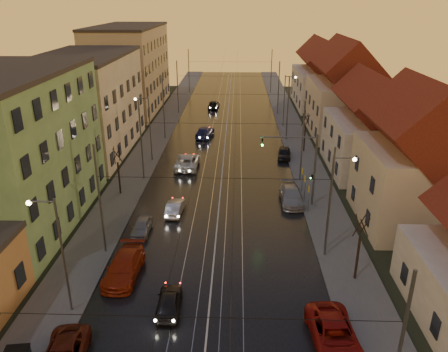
# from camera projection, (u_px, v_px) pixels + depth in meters

# --- Properties ---
(ground) EXTENTS (160.00, 160.00, 0.00)m
(ground) POSITION_uv_depth(u_px,v_px,m) (207.00, 337.00, 25.95)
(ground) COLOR black
(ground) RESTS_ON ground
(road) EXTENTS (16.00, 120.00, 0.04)m
(road) POSITION_uv_depth(u_px,v_px,m) (226.00, 138.00, 62.95)
(road) COLOR black
(road) RESTS_ON ground
(sidewalk_left) EXTENTS (4.00, 120.00, 0.15)m
(sidewalk_left) POSITION_uv_depth(u_px,v_px,m) (157.00, 137.00, 63.23)
(sidewalk_left) COLOR #4C4C4C
(sidewalk_left) RESTS_ON ground
(sidewalk_right) EXTENTS (4.00, 120.00, 0.15)m
(sidewalk_right) POSITION_uv_depth(u_px,v_px,m) (295.00, 138.00, 62.64)
(sidewalk_right) COLOR #4C4C4C
(sidewalk_right) RESTS_ON ground
(tram_rail_0) EXTENTS (0.06, 120.00, 0.03)m
(tram_rail_0) POSITION_uv_depth(u_px,v_px,m) (210.00, 137.00, 63.01)
(tram_rail_0) COLOR gray
(tram_rail_0) RESTS_ON road
(tram_rail_1) EXTENTS (0.06, 120.00, 0.03)m
(tram_rail_1) POSITION_uv_depth(u_px,v_px,m) (220.00, 137.00, 62.96)
(tram_rail_1) COLOR gray
(tram_rail_1) RESTS_ON road
(tram_rail_2) EXTENTS (0.06, 120.00, 0.03)m
(tram_rail_2) POSITION_uv_depth(u_px,v_px,m) (231.00, 137.00, 62.92)
(tram_rail_2) COLOR gray
(tram_rail_2) RESTS_ON road
(tram_rail_3) EXTENTS (0.06, 120.00, 0.03)m
(tram_rail_3) POSITION_uv_depth(u_px,v_px,m) (241.00, 137.00, 62.88)
(tram_rail_3) COLOR gray
(tram_rail_3) RESTS_ON road
(apartment_left_1) EXTENTS (10.00, 18.00, 13.00)m
(apartment_left_1) POSITION_uv_depth(u_px,v_px,m) (11.00, 153.00, 36.96)
(apartment_left_1) COLOR #598152
(apartment_left_1) RESTS_ON ground
(apartment_left_2) EXTENTS (10.00, 20.00, 12.00)m
(apartment_left_2) POSITION_uv_depth(u_px,v_px,m) (87.00, 105.00, 55.66)
(apartment_left_2) COLOR tan
(apartment_left_2) RESTS_ON ground
(apartment_left_3) EXTENTS (10.00, 24.00, 14.00)m
(apartment_left_3) POSITION_uv_depth(u_px,v_px,m) (130.00, 69.00, 77.49)
(apartment_left_3) COLOR tan
(apartment_left_3) RESTS_ON ground
(house_right_1) EXTENTS (8.67, 10.20, 10.80)m
(house_right_1) POSITION_uv_depth(u_px,v_px,m) (416.00, 165.00, 37.27)
(house_right_1) COLOR #C7B399
(house_right_1) RESTS_ON ground
(house_right_2) EXTENTS (9.18, 12.24, 9.20)m
(house_right_2) POSITION_uv_depth(u_px,v_px,m) (372.00, 131.00, 49.60)
(house_right_2) COLOR #BAB5AC
(house_right_2) RESTS_ON ground
(house_right_3) EXTENTS (9.18, 14.28, 11.50)m
(house_right_3) POSITION_uv_depth(u_px,v_px,m) (344.00, 94.00, 63.05)
(house_right_3) COLOR #C7B399
(house_right_3) RESTS_ON ground
(house_right_4) EXTENTS (9.18, 16.32, 10.00)m
(house_right_4) POSITION_uv_depth(u_px,v_px,m) (321.00, 78.00, 79.99)
(house_right_4) COLOR #BAB5AC
(house_right_4) RESTS_ON ground
(catenary_pole_l_1) EXTENTS (0.16, 0.16, 9.00)m
(catenary_pole_l_1) POSITION_uv_depth(u_px,v_px,m) (100.00, 201.00, 32.83)
(catenary_pole_l_1) COLOR #595B60
(catenary_pole_l_1) RESTS_ON ground
(catenary_pole_r_1) EXTENTS (0.16, 0.16, 9.00)m
(catenary_pole_r_1) POSITION_uv_depth(u_px,v_px,m) (330.00, 204.00, 32.32)
(catenary_pole_r_1) COLOR #595B60
(catenary_pole_r_1) RESTS_ON ground
(catenary_pole_l_2) EXTENTS (0.16, 0.16, 9.00)m
(catenary_pole_l_2) POSITION_uv_depth(u_px,v_px,m) (141.00, 141.00, 46.71)
(catenary_pole_l_2) COLOR #595B60
(catenary_pole_l_2) RESTS_ON ground
(catenary_pole_r_2) EXTENTS (0.16, 0.16, 9.00)m
(catenary_pole_r_2) POSITION_uv_depth(u_px,v_px,m) (302.00, 142.00, 46.20)
(catenary_pole_r_2) COLOR #595B60
(catenary_pole_r_2) RESTS_ON ground
(catenary_pole_l_3) EXTENTS (0.16, 0.16, 9.00)m
(catenary_pole_l_3) POSITION_uv_depth(u_px,v_px,m) (164.00, 108.00, 60.59)
(catenary_pole_l_3) COLOR #595B60
(catenary_pole_l_3) RESTS_ON ground
(catenary_pole_r_3) EXTENTS (0.16, 0.16, 9.00)m
(catenary_pole_r_3) POSITION_uv_depth(u_px,v_px,m) (288.00, 109.00, 60.08)
(catenary_pole_r_3) COLOR #595B60
(catenary_pole_r_3) RESTS_ON ground
(catenary_pole_l_4) EXTENTS (0.16, 0.16, 9.00)m
(catenary_pole_l_4) POSITION_uv_depth(u_px,v_px,m) (178.00, 88.00, 74.47)
(catenary_pole_l_4) COLOR #595B60
(catenary_pole_l_4) RESTS_ON ground
(catenary_pole_r_4) EXTENTS (0.16, 0.16, 9.00)m
(catenary_pole_r_4) POSITION_uv_depth(u_px,v_px,m) (279.00, 88.00, 73.96)
(catenary_pole_r_4) COLOR #595B60
(catenary_pole_r_4) RESTS_ON ground
(catenary_pole_l_5) EXTENTS (0.16, 0.16, 9.00)m
(catenary_pole_l_5) POSITION_uv_depth(u_px,v_px,m) (189.00, 71.00, 91.13)
(catenary_pole_l_5) COLOR #595B60
(catenary_pole_l_5) RESTS_ON ground
(catenary_pole_r_5) EXTENTS (0.16, 0.16, 9.00)m
(catenary_pole_r_5) POSITION_uv_depth(u_px,v_px,m) (271.00, 72.00, 90.62)
(catenary_pole_r_5) COLOR #595B60
(catenary_pole_r_5) RESTS_ON ground
(street_lamp_0) EXTENTS (1.75, 0.32, 8.00)m
(street_lamp_0) POSITION_uv_depth(u_px,v_px,m) (57.00, 245.00, 26.22)
(street_lamp_0) COLOR #595B60
(street_lamp_0) RESTS_ON ground
(street_lamp_1) EXTENTS (1.75, 0.32, 8.00)m
(street_lamp_1) POSITION_uv_depth(u_px,v_px,m) (334.00, 194.00, 33.09)
(street_lamp_1) COLOR #595B60
(street_lamp_1) RESTS_ON ground
(street_lamp_2) EXTENTS (1.75, 0.32, 8.00)m
(street_lamp_2) POSITION_uv_depth(u_px,v_px,m) (147.00, 123.00, 52.13)
(street_lamp_2) COLOR #595B60
(street_lamp_2) RESTS_ON ground
(street_lamp_3) EXTENTS (1.75, 0.32, 8.00)m
(street_lamp_3) POSITION_uv_depth(u_px,v_px,m) (286.00, 96.00, 66.40)
(street_lamp_3) COLOR #595B60
(street_lamp_3) RESTS_ON ground
(traffic_light_mast) EXTENTS (5.30, 0.32, 7.20)m
(traffic_light_mast) POSITION_uv_depth(u_px,v_px,m) (305.00, 161.00, 40.63)
(traffic_light_mast) COLOR #595B60
(traffic_light_mast) RESTS_ON ground
(bare_tree_0) EXTENTS (1.09, 1.09, 5.11)m
(bare_tree_0) POSITION_uv_depth(u_px,v_px,m) (119.00, 172.00, 43.81)
(bare_tree_0) COLOR black
(bare_tree_0) RESTS_ON ground
(bare_tree_1) EXTENTS (1.09, 1.09, 5.11)m
(bare_tree_1) POSITION_uv_depth(u_px,v_px,m) (359.00, 250.00, 30.26)
(bare_tree_1) COLOR black
(bare_tree_1) RESTS_ON ground
(bare_tree_2) EXTENTS (1.09, 1.09, 5.11)m
(bare_tree_2) POSITION_uv_depth(u_px,v_px,m) (305.00, 134.00, 56.17)
(bare_tree_2) COLOR black
(bare_tree_2) RESTS_ON ground
(driving_car_0) EXTENTS (1.66, 3.83, 1.29)m
(driving_car_0) POSITION_uv_depth(u_px,v_px,m) (169.00, 302.00, 27.95)
(driving_car_0) COLOR black
(driving_car_0) RESTS_ON ground
(driving_car_1) EXTENTS (1.55, 3.90, 1.26)m
(driving_car_1) POSITION_uv_depth(u_px,v_px,m) (175.00, 207.00, 40.54)
(driving_car_1) COLOR #ADADB2
(driving_car_1) RESTS_ON ground
(driving_car_2) EXTENTS (2.64, 5.65, 1.57)m
(driving_car_2) POSITION_uv_depth(u_px,v_px,m) (187.00, 161.00, 51.52)
(driving_car_2) COLOR silver
(driving_car_2) RESTS_ON ground
(driving_car_3) EXTENTS (2.73, 5.43, 1.51)m
(driving_car_3) POSITION_uv_depth(u_px,v_px,m) (205.00, 132.00, 63.03)
(driving_car_3) COLOR navy
(driving_car_3) RESTS_ON ground
(driving_car_4) EXTENTS (2.16, 4.60, 1.52)m
(driving_car_4) POSITION_uv_depth(u_px,v_px,m) (214.00, 104.00, 79.28)
(driving_car_4) COLOR black
(driving_car_4) RESTS_ON ground
(parked_left_2) EXTENTS (2.40, 5.49, 1.57)m
(parked_left_2) POSITION_uv_depth(u_px,v_px,m) (124.00, 267.00, 31.33)
(parked_left_2) COLOR #9A280F
(parked_left_2) RESTS_ON ground
(parked_left_3) EXTENTS (1.48, 3.60, 1.22)m
(parked_left_3) POSITION_uv_depth(u_px,v_px,m) (142.00, 226.00, 37.21)
(parked_left_3) COLOR gray
(parked_left_3) RESTS_ON ground
(parked_right_0) EXTENTS (2.86, 5.66, 1.53)m
(parked_right_0) POSITION_uv_depth(u_px,v_px,m) (334.00, 335.00, 24.97)
(parked_right_0) COLOR maroon
(parked_right_0) RESTS_ON ground
(parked_right_1) EXTENTS (2.12, 5.16, 1.49)m
(parked_right_1) POSITION_uv_depth(u_px,v_px,m) (291.00, 196.00, 42.71)
(parked_right_1) COLOR #A0A0A5
(parked_right_1) RESTS_ON ground
(parked_right_2) EXTENTS (1.97, 4.00, 1.31)m
(parked_right_2) POSITION_uv_depth(u_px,v_px,m) (284.00, 153.00, 54.63)
(parked_right_2) COLOR black
(parked_right_2) RESTS_ON ground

